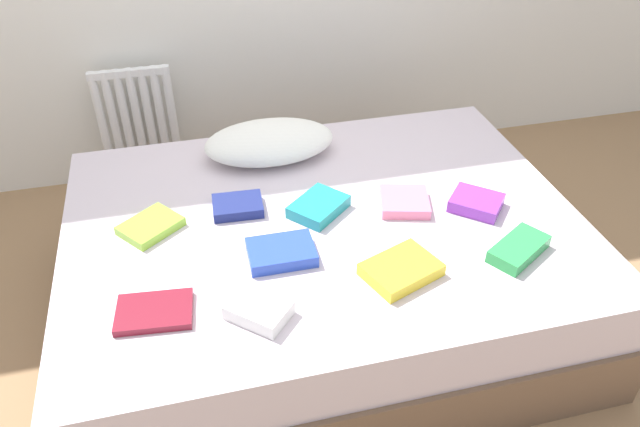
{
  "coord_description": "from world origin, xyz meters",
  "views": [
    {
      "loc": [
        -0.47,
        -1.83,
        1.91
      ],
      "look_at": [
        0.0,
        0.05,
        0.48
      ],
      "focal_mm": 34.25,
      "sensor_mm": 36.0,
      "label": 1
    }
  ],
  "objects_px": {
    "bed": "(323,266)",
    "textbook_yellow": "(401,270)",
    "pillow": "(269,142)",
    "radiator": "(137,119)",
    "textbook_green": "(519,249)",
    "textbook_blue": "(281,252)",
    "textbook_teal": "(319,207)",
    "textbook_lime": "(151,226)",
    "textbook_purple": "(476,203)",
    "textbook_navy": "(238,206)",
    "textbook_maroon": "(154,312)",
    "textbook_white": "(259,310)",
    "textbook_pink": "(404,202)"
  },
  "relations": [
    {
      "from": "bed",
      "to": "textbook_maroon",
      "type": "distance_m",
      "value": 0.79
    },
    {
      "from": "textbook_purple",
      "to": "textbook_pink",
      "type": "height_order",
      "value": "textbook_purple"
    },
    {
      "from": "textbook_lime",
      "to": "textbook_blue",
      "type": "distance_m",
      "value": 0.52
    },
    {
      "from": "textbook_yellow",
      "to": "textbook_navy",
      "type": "distance_m",
      "value": 0.71
    },
    {
      "from": "textbook_white",
      "to": "textbook_lime",
      "type": "distance_m",
      "value": 0.63
    },
    {
      "from": "pillow",
      "to": "textbook_lime",
      "type": "relative_size",
      "value": 2.74
    },
    {
      "from": "textbook_lime",
      "to": "textbook_yellow",
      "type": "height_order",
      "value": "textbook_yellow"
    },
    {
      "from": "bed",
      "to": "textbook_blue",
      "type": "distance_m",
      "value": 0.4
    },
    {
      "from": "textbook_lime",
      "to": "textbook_pink",
      "type": "bearing_deg",
      "value": -42.59
    },
    {
      "from": "textbook_lime",
      "to": "textbook_teal",
      "type": "relative_size",
      "value": 0.96
    },
    {
      "from": "textbook_yellow",
      "to": "radiator",
      "type": "bearing_deg",
      "value": 98.2
    },
    {
      "from": "bed",
      "to": "textbook_teal",
      "type": "height_order",
      "value": "textbook_teal"
    },
    {
      "from": "textbook_yellow",
      "to": "textbook_green",
      "type": "relative_size",
      "value": 1.02
    },
    {
      "from": "textbook_blue",
      "to": "textbook_teal",
      "type": "relative_size",
      "value": 1.09
    },
    {
      "from": "bed",
      "to": "textbook_blue",
      "type": "bearing_deg",
      "value": -135.73
    },
    {
      "from": "textbook_pink",
      "to": "textbook_white",
      "type": "bearing_deg",
      "value": -130.25
    },
    {
      "from": "textbook_pink",
      "to": "textbook_blue",
      "type": "bearing_deg",
      "value": -145.25
    },
    {
      "from": "textbook_lime",
      "to": "textbook_navy",
      "type": "height_order",
      "value": "textbook_navy"
    },
    {
      "from": "textbook_blue",
      "to": "textbook_navy",
      "type": "height_order",
      "value": "textbook_blue"
    },
    {
      "from": "textbook_maroon",
      "to": "textbook_pink",
      "type": "height_order",
      "value": "textbook_pink"
    },
    {
      "from": "pillow",
      "to": "radiator",
      "type": "bearing_deg",
      "value": 129.87
    },
    {
      "from": "textbook_lime",
      "to": "textbook_teal",
      "type": "bearing_deg",
      "value": -41.2
    },
    {
      "from": "radiator",
      "to": "textbook_teal",
      "type": "height_order",
      "value": "radiator"
    },
    {
      "from": "radiator",
      "to": "textbook_green",
      "type": "bearing_deg",
      "value": -50.01
    },
    {
      "from": "bed",
      "to": "textbook_yellow",
      "type": "height_order",
      "value": "textbook_yellow"
    },
    {
      "from": "textbook_white",
      "to": "textbook_purple",
      "type": "distance_m",
      "value": 1.0
    },
    {
      "from": "textbook_lime",
      "to": "textbook_maroon",
      "type": "relative_size",
      "value": 0.87
    },
    {
      "from": "pillow",
      "to": "textbook_green",
      "type": "height_order",
      "value": "pillow"
    },
    {
      "from": "textbook_purple",
      "to": "textbook_teal",
      "type": "xyz_separation_m",
      "value": [
        -0.61,
        0.12,
        -0.0
      ]
    },
    {
      "from": "bed",
      "to": "textbook_pink",
      "type": "xyz_separation_m",
      "value": [
        0.33,
        -0.01,
        0.27
      ]
    },
    {
      "from": "radiator",
      "to": "textbook_blue",
      "type": "relative_size",
      "value": 2.35
    },
    {
      "from": "textbook_white",
      "to": "textbook_blue",
      "type": "relative_size",
      "value": 0.81
    },
    {
      "from": "bed",
      "to": "textbook_navy",
      "type": "xyz_separation_m",
      "value": [
        -0.31,
        0.12,
        0.27
      ]
    },
    {
      "from": "textbook_lime",
      "to": "textbook_blue",
      "type": "relative_size",
      "value": 0.88
    },
    {
      "from": "textbook_purple",
      "to": "textbook_navy",
      "type": "height_order",
      "value": "textbook_purple"
    },
    {
      "from": "pillow",
      "to": "textbook_lime",
      "type": "bearing_deg",
      "value": -141.75
    },
    {
      "from": "textbook_navy",
      "to": "textbook_green",
      "type": "bearing_deg",
      "value": -25.26
    },
    {
      "from": "pillow",
      "to": "textbook_purple",
      "type": "bearing_deg",
      "value": -39.05
    },
    {
      "from": "textbook_navy",
      "to": "textbook_blue",
      "type": "bearing_deg",
      "value": -67.65
    },
    {
      "from": "textbook_navy",
      "to": "textbook_pink",
      "type": "relative_size",
      "value": 1.03
    },
    {
      "from": "pillow",
      "to": "textbook_green",
      "type": "bearing_deg",
      "value": -49.91
    },
    {
      "from": "textbook_white",
      "to": "textbook_blue",
      "type": "height_order",
      "value": "textbook_white"
    },
    {
      "from": "textbook_lime",
      "to": "textbook_blue",
      "type": "height_order",
      "value": "textbook_blue"
    },
    {
      "from": "pillow",
      "to": "textbook_pink",
      "type": "distance_m",
      "value": 0.68
    },
    {
      "from": "textbook_green",
      "to": "textbook_blue",
      "type": "height_order",
      "value": "textbook_green"
    },
    {
      "from": "textbook_maroon",
      "to": "textbook_purple",
      "type": "relative_size",
      "value": 1.26
    },
    {
      "from": "textbook_blue",
      "to": "textbook_yellow",
      "type": "bearing_deg",
      "value": -25.88
    },
    {
      "from": "radiator",
      "to": "textbook_navy",
      "type": "distance_m",
      "value": 1.15
    },
    {
      "from": "textbook_white",
      "to": "textbook_yellow",
      "type": "xyz_separation_m",
      "value": [
        0.5,
        0.07,
        -0.0
      ]
    },
    {
      "from": "textbook_teal",
      "to": "textbook_lime",
      "type": "bearing_deg",
      "value": 135.49
    }
  ]
}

